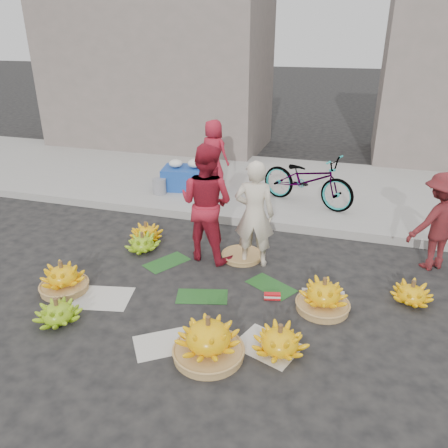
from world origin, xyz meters
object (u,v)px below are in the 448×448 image
(bicycle, at_px, (308,179))
(vendor_cream, at_px, (254,214))
(banana_bunch_0, at_px, (63,278))
(banana_bunch_4, at_px, (323,296))
(flower_table, at_px, (189,177))

(bicycle, bearing_deg, vendor_cream, -170.43)
(banana_bunch_0, distance_m, banana_bunch_4, 3.33)
(vendor_cream, bearing_deg, flower_table, -58.80)
(banana_bunch_4, distance_m, flower_table, 4.59)
(flower_table, bearing_deg, bicycle, -15.21)
(banana_bunch_0, bearing_deg, banana_bunch_4, 9.55)
(banana_bunch_0, relative_size, bicycle, 0.37)
(banana_bunch_0, relative_size, vendor_cream, 0.43)
(banana_bunch_0, distance_m, flower_table, 3.99)
(flower_table, bearing_deg, banana_bunch_0, -103.73)
(banana_bunch_4, distance_m, vendor_cream, 1.52)
(vendor_cream, distance_m, bicycle, 2.39)
(banana_bunch_4, bearing_deg, vendor_cream, 140.77)
(banana_bunch_4, height_order, bicycle, bicycle)
(banana_bunch_4, relative_size, vendor_cream, 0.44)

